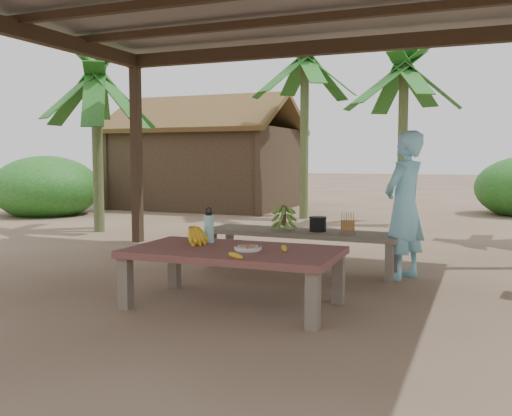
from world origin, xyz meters
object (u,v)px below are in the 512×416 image
at_px(woman, 404,205).
at_px(bench, 302,236).
at_px(ripe_banana_bunch, 191,234).
at_px(cooking_pot, 318,224).
at_px(water_flask, 209,228).
at_px(plate, 248,248).
at_px(work_table, 234,256).

bearing_deg(woman, bench, -67.94).
distance_m(ripe_banana_bunch, woman, 2.34).
relative_size(cooking_pot, woman, 0.12).
relative_size(ripe_banana_bunch, cooking_pot, 1.55).
bearing_deg(cooking_pot, woman, -2.36).
distance_m(bench, ripe_banana_bunch, 1.74).
relative_size(water_flask, woman, 0.21).
distance_m(water_flask, cooking_pot, 1.63).
relative_size(plate, woman, 0.15).
relative_size(ripe_banana_bunch, plate, 1.24).
bearing_deg(plate, work_table, 163.79).
xyz_separation_m(water_flask, woman, (1.56, 1.47, 0.14)).
relative_size(ripe_banana_bunch, water_flask, 0.89).
xyz_separation_m(water_flask, cooking_pot, (0.61, 1.51, -0.11)).
bearing_deg(work_table, water_flask, 145.49).
distance_m(work_table, plate, 0.18).
distance_m(ripe_banana_bunch, cooking_pot, 1.81).
distance_m(bench, plate, 1.78).
bearing_deg(plate, bench, 92.51).
distance_m(water_flask, woman, 2.15).
relative_size(plate, cooking_pot, 1.25).
distance_m(work_table, woman, 2.12).
distance_m(work_table, ripe_banana_bunch, 0.50).
height_order(bench, ripe_banana_bunch, ripe_banana_bunch).
height_order(work_table, bench, work_table).
bearing_deg(ripe_banana_bunch, bench, 71.84).
distance_m(bench, woman, 1.20).
xyz_separation_m(plate, woman, (1.05, 1.75, 0.26)).
bearing_deg(water_flask, work_table, -33.63).
bearing_deg(bench, water_flask, -104.49).
relative_size(bench, ripe_banana_bunch, 7.63).
relative_size(work_table, woman, 1.16).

